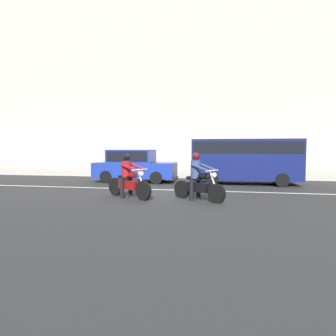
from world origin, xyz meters
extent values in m
plane|color=#2B2B2B|center=(0.00, 0.00, 0.00)|extent=(80.00, 80.00, 0.00)
cube|color=#A8A399|center=(0.00, 8.00, 0.07)|extent=(40.00, 4.40, 0.14)
cube|color=#B7A893|center=(0.00, 11.40, 7.31)|extent=(40.00, 1.40, 14.62)
cube|color=silver|center=(-0.81, 0.90, 0.00)|extent=(18.00, 0.14, 0.01)
cylinder|color=black|center=(-0.02, -1.68, 0.34)|extent=(0.64, 0.45, 0.67)
cylinder|color=black|center=(-1.34, -0.90, 0.34)|extent=(0.64, 0.45, 0.67)
cylinder|color=silver|center=(-0.12, -1.62, 0.69)|extent=(0.33, 0.23, 0.77)
cube|color=maroon|center=(-0.68, -1.29, 0.48)|extent=(0.87, 0.67, 0.32)
ellipsoid|color=maroon|center=(-0.49, -1.40, 0.84)|extent=(0.54, 0.45, 0.22)
cube|color=black|center=(-0.83, -1.20, 0.74)|extent=(0.57, 0.47, 0.10)
cylinder|color=silver|center=(-0.17, -1.59, 1.05)|extent=(0.39, 0.62, 0.04)
sphere|color=silver|center=(-0.11, -1.63, 0.91)|extent=(0.17, 0.17, 0.17)
cylinder|color=silver|center=(-0.86, -1.00, 0.36)|extent=(0.64, 0.42, 0.07)
cylinder|color=black|center=(-0.90, -1.39, 0.36)|extent=(0.21, 0.21, 0.72)
cylinder|color=black|center=(-0.70, -1.04, 0.36)|extent=(0.21, 0.21, 0.72)
cylinder|color=maroon|center=(-0.78, -1.23, 1.03)|extent=(0.47, 0.47, 0.58)
cylinder|color=maroon|center=(-0.59, -1.60, 1.12)|extent=(0.67, 0.45, 0.24)
cylinder|color=maroon|center=(-0.37, -1.22, 1.12)|extent=(0.67, 0.45, 0.24)
sphere|color=tan|center=(-0.76, -1.24, 1.44)|extent=(0.20, 0.20, 0.20)
sphere|color=black|center=(-0.76, -1.24, 1.47)|extent=(0.25, 0.25, 0.25)
cylinder|color=black|center=(2.46, -1.72, 0.32)|extent=(0.60, 0.43, 0.63)
cylinder|color=black|center=(1.21, -0.97, 0.32)|extent=(0.60, 0.43, 0.63)
cylinder|color=silver|center=(2.35, -1.66, 0.68)|extent=(0.34, 0.24, 0.79)
cube|color=black|center=(1.84, -1.34, 0.46)|extent=(0.83, 0.66, 0.32)
ellipsoid|color=black|center=(2.02, -1.46, 0.85)|extent=(0.53, 0.45, 0.22)
cube|color=black|center=(1.68, -1.25, 0.75)|extent=(0.57, 0.48, 0.10)
cylinder|color=silver|center=(2.30, -1.63, 1.05)|extent=(0.40, 0.62, 0.04)
sphere|color=silver|center=(2.37, -1.67, 0.91)|extent=(0.17, 0.17, 0.17)
cylinder|color=silver|center=(1.66, -1.05, 0.34)|extent=(0.63, 0.42, 0.07)
cylinder|color=black|center=(1.61, -1.44, 0.37)|extent=(0.21, 0.21, 0.73)
cylinder|color=black|center=(1.82, -1.10, 0.37)|extent=(0.21, 0.21, 0.73)
cylinder|color=navy|center=(1.73, -1.28, 1.06)|extent=(0.47, 0.47, 0.62)
cylinder|color=navy|center=(1.90, -1.64, 1.15)|extent=(0.64, 0.44, 0.28)
cylinder|color=navy|center=(2.13, -1.27, 1.15)|extent=(0.64, 0.44, 0.28)
sphere|color=tan|center=(1.75, -1.29, 1.49)|extent=(0.20, 0.20, 0.20)
sphere|color=#510F0F|center=(1.75, -1.29, 1.52)|extent=(0.25, 0.25, 0.25)
cube|color=navy|center=(-1.91, 3.52, 0.64)|extent=(4.27, 1.76, 0.80)
cube|color=navy|center=(-2.13, 3.52, 1.38)|extent=(2.35, 1.62, 0.68)
cube|color=black|center=(-2.13, 3.52, 1.38)|extent=(2.16, 1.65, 0.54)
cylinder|color=black|center=(-0.59, 3.52, 0.32)|extent=(0.64, 1.82, 0.64)
cylinder|color=black|center=(-3.24, 3.52, 0.32)|extent=(0.64, 1.82, 0.64)
cube|color=#11194C|center=(3.76, 3.66, 1.24)|extent=(5.19, 1.90, 2.00)
cube|color=black|center=(3.76, 3.66, 1.84)|extent=(5.04, 1.93, 0.56)
cylinder|color=black|center=(5.37, 3.66, 0.32)|extent=(0.64, 1.96, 0.64)
cylinder|color=black|center=(2.15, 3.66, 0.32)|extent=(0.64, 1.96, 0.64)
cylinder|color=gray|center=(1.96, 8.08, 1.27)|extent=(0.08, 0.08, 2.26)
cube|color=red|center=(1.96, 8.05, 2.15)|extent=(0.44, 0.03, 0.44)
camera|label=1|loc=(2.61, -11.03, 1.78)|focal=30.42mm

